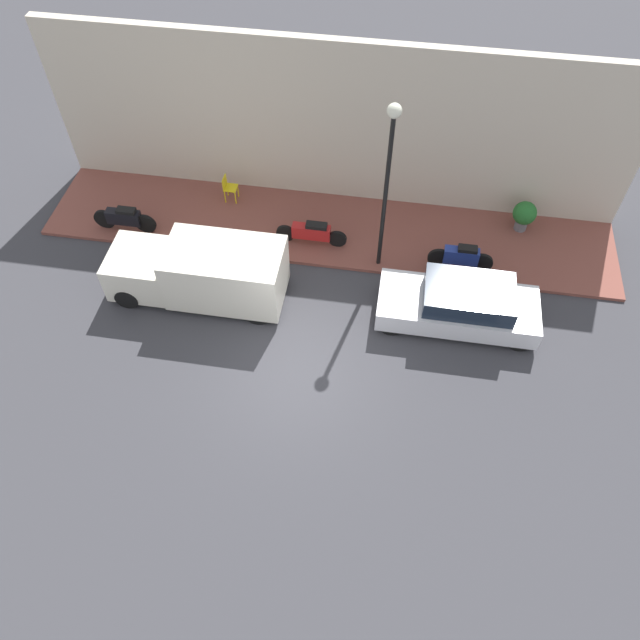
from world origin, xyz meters
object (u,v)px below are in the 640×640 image
motorcycle_red (312,232)px  motorcycle_blue (461,257)px  motorcycle_black (124,218)px  potted_plant (524,214)px  parked_car (460,305)px  delivery_van (200,272)px  cafe_chair (228,187)px  streetlamp (389,165)px

motorcycle_red → motorcycle_blue: bearing=-94.8°
motorcycle_black → potted_plant: potted_plant is taller
parked_car → delivery_van: delivery_van is taller
parked_car → cafe_chair: (3.77, 7.37, -0.01)m
motorcycle_red → motorcycle_black: 5.74m
motorcycle_blue → motorcycle_red: motorcycle_blue is taller
motorcycle_red → potted_plant: 6.47m
delivery_van → streetlamp: bearing=-68.6°
parked_car → cafe_chair: size_ratio=4.98×
delivery_van → motorcycle_blue: size_ratio=2.60×
delivery_van → potted_plant: delivery_van is taller
motorcycle_red → motorcycle_black: (-0.31, 5.73, 0.03)m
motorcycle_red → delivery_van: bearing=131.4°
cafe_chair → motorcycle_red: bearing=-117.9°
motorcycle_blue → motorcycle_black: 10.16m
parked_car → motorcycle_black: (1.91, 10.16, -0.06)m
motorcycle_red → cafe_chair: cafe_chair is taller
motorcycle_red → streetlamp: 3.78m
delivery_van → streetlamp: (1.88, -4.79, 2.74)m
potted_plant → cafe_chair: (-0.06, 9.21, -0.07)m
streetlamp → potted_plant: 5.56m
motorcycle_red → cafe_chair: 3.33m
parked_car → motorcycle_red: bearing=63.4°
streetlamp → cafe_chair: (2.07, 5.02, -3.04)m
motorcycle_blue → streetlamp: (-0.14, 2.35, 3.07)m
delivery_van → cafe_chair: size_ratio=5.64×
delivery_van → parked_car: bearing=-88.6°
potted_plant → motorcycle_red: bearing=104.5°
motorcycle_blue → parked_car: bearing=-180.0°
delivery_van → motorcycle_red: bearing=-48.6°
parked_car → motorcycle_red: (2.22, 4.43, -0.09)m
delivery_van → streetlamp: size_ratio=0.92×
delivery_van → motorcycle_red: delivery_van is taller
potted_plant → cafe_chair: 9.21m
parked_car → potted_plant: 4.26m
parked_car → motorcycle_black: parked_car is taller
motorcycle_black → streetlamp: (-0.20, -7.81, 3.09)m
parked_car → potted_plant: (3.84, -1.84, 0.06)m
motorcycle_blue → delivery_van: bearing=105.8°
motorcycle_blue → potted_plant: size_ratio=1.88×
cafe_chair → delivery_van: bearing=-176.7°
motorcycle_blue → potted_plant: potted_plant is taller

